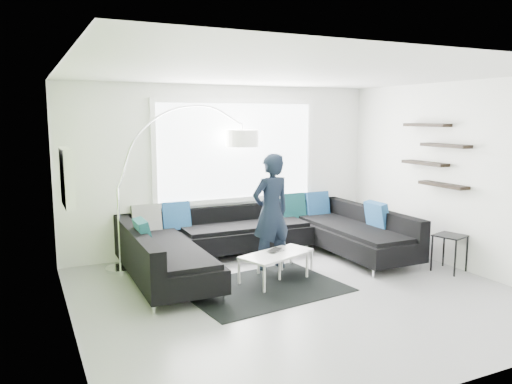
# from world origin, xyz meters

# --- Properties ---
(ground) EXTENTS (5.50, 5.50, 0.00)m
(ground) POSITION_xyz_m (0.00, 0.00, 0.00)
(ground) COLOR gray
(ground) RESTS_ON ground
(room_shell) EXTENTS (5.54, 5.04, 2.82)m
(room_shell) POSITION_xyz_m (0.04, 0.21, 1.81)
(room_shell) COLOR white
(room_shell) RESTS_ON ground
(sectional_sofa) EXTENTS (4.17, 2.60, 0.89)m
(sectional_sofa) POSITION_xyz_m (0.17, 1.30, 0.39)
(sectional_sofa) COLOR black
(sectional_sofa) RESTS_ON ground
(rug) EXTENTS (2.23, 1.74, 0.01)m
(rug) POSITION_xyz_m (-0.32, 0.39, 0.01)
(rug) COLOR black
(rug) RESTS_ON ground
(coffee_table) EXTENTS (1.35, 1.05, 0.39)m
(coffee_table) POSITION_xyz_m (0.12, 0.74, 0.19)
(coffee_table) COLOR white
(coffee_table) RESTS_ON ground
(arc_lamp) EXTENTS (2.31, 0.73, 2.47)m
(arc_lamp) POSITION_xyz_m (-1.89, 2.02, 1.23)
(arc_lamp) COLOR silver
(arc_lamp) RESTS_ON ground
(side_table) EXTENTS (0.50, 0.50, 0.55)m
(side_table) POSITION_xyz_m (2.51, -0.12, 0.28)
(side_table) COLOR black
(side_table) RESTS_ON ground
(person) EXTENTS (0.76, 0.60, 1.75)m
(person) POSITION_xyz_m (0.17, 1.12, 0.87)
(person) COLOR black
(person) RESTS_ON ground
(laptop) EXTENTS (0.48, 0.48, 0.02)m
(laptop) POSITION_xyz_m (0.06, 0.70, 0.40)
(laptop) COLOR black
(laptop) RESTS_ON coffee_table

